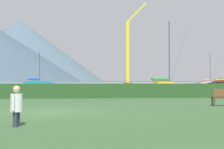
# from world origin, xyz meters

# --- Properties ---
(ground_plane) EXTENTS (1000.00, 1000.00, 0.00)m
(ground_plane) POSITION_xyz_m (0.00, 0.00, 0.00)
(ground_plane) COLOR #385B33
(harbor_water) EXTENTS (320.00, 246.00, 0.00)m
(harbor_water) POSITION_xyz_m (0.00, 137.00, 0.00)
(harbor_water) COLOR #8C9EA3
(harbor_water) RESTS_ON ground_plane
(hedge_line) EXTENTS (80.00, 1.20, 1.15)m
(hedge_line) POSITION_xyz_m (0.00, 11.00, 0.57)
(hedge_line) COLOR #284C23
(hedge_line) RESTS_ON ground_plane
(sailboat_slip_1) EXTENTS (7.57, 3.75, 9.73)m
(sailboat_slip_1) POSITION_xyz_m (12.78, 28.63, 0.62)
(sailboat_slip_1) COLOR gold
(sailboat_slip_1) RESTS_ON harbor_water
(sailboat_slip_2) EXTENTS (7.50, 3.47, 8.78)m
(sailboat_slip_2) POSITION_xyz_m (35.56, 70.12, 0.61)
(sailboat_slip_2) COLOR #9E9EA3
(sailboat_slip_2) RESTS_ON harbor_water
(sailboat_slip_6) EXTENTS (8.86, 3.80, 9.65)m
(sailboat_slip_6) POSITION_xyz_m (-12.17, 76.48, 0.71)
(sailboat_slip_6) COLOR #19707A
(sailboat_slip_6) RESTS_ON harbor_water
(person_seated_viewer) EXTENTS (0.36, 0.56, 1.25)m
(person_seated_viewer) POSITION_xyz_m (-0.50, -4.49, 0.69)
(person_seated_viewer) COLOR #2D3347
(person_seated_viewer) RESTS_ON ground_plane
(dock_crane) EXTENTS (5.74, 2.00, 20.64)m
(dock_crane) POSITION_xyz_m (11.87, 61.93, 7.09)
(dock_crane) COLOR #333338
(dock_crane) RESTS_ON ground_plane
(distant_hill_east_ridge) EXTENTS (223.43, 223.43, 81.53)m
(distant_hill_east_ridge) POSITION_xyz_m (-86.57, 408.28, 40.77)
(distant_hill_east_ridge) COLOR #4C6070
(distant_hill_east_ridge) RESTS_ON ground_plane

